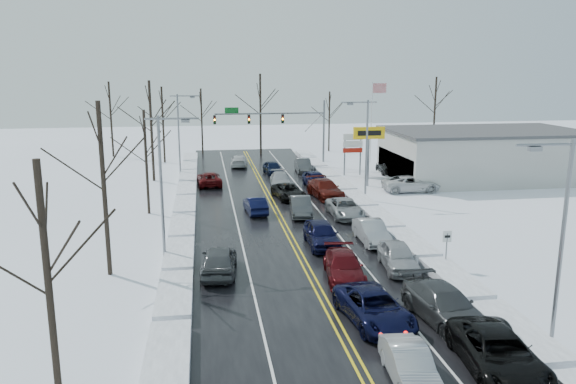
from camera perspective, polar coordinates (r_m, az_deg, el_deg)
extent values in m
plane|color=white|center=(40.22, 0.16, -4.47)|extent=(160.00, 160.00, 0.00)
cube|color=black|center=(42.11, -0.25, -3.68)|extent=(14.00, 84.00, 0.01)
cube|color=white|center=(41.73, -10.66, -4.06)|extent=(1.79, 72.00, 0.58)
cube|color=white|center=(43.83, 9.64, -3.22)|extent=(1.79, 72.00, 0.58)
cylinder|color=slate|center=(68.01, 3.65, 5.93)|extent=(0.24, 0.24, 8.00)
cylinder|color=slate|center=(66.69, -1.84, 7.98)|extent=(13.00, 0.18, 0.18)
cylinder|color=slate|center=(67.62, 2.67, 7.10)|extent=(2.33, 0.10, 2.33)
cube|color=#0C591E|center=(66.28, -5.75, 8.24)|extent=(1.60, 0.08, 0.70)
cube|color=black|center=(66.94, -0.55, 7.44)|extent=(0.32, 0.25, 1.05)
sphere|color=#3F0705|center=(66.76, -0.53, 7.69)|extent=(0.20, 0.20, 0.20)
sphere|color=orange|center=(66.78, -0.53, 7.43)|extent=(0.22, 0.22, 0.22)
sphere|color=black|center=(66.81, -0.53, 7.18)|extent=(0.20, 0.20, 0.20)
cube|color=black|center=(66.50, -3.99, 7.38)|extent=(0.32, 0.25, 1.05)
sphere|color=#3F0705|center=(66.31, -3.98, 7.63)|extent=(0.20, 0.20, 0.20)
sphere|color=orange|center=(66.34, -3.98, 7.37)|extent=(0.22, 0.22, 0.22)
sphere|color=black|center=(66.37, -3.98, 7.11)|extent=(0.20, 0.20, 0.20)
cube|color=black|center=(66.29, -7.47, 7.29)|extent=(0.32, 0.25, 1.05)
sphere|color=#3F0705|center=(66.11, -7.47, 7.54)|extent=(0.20, 0.20, 0.20)
sphere|color=orange|center=(66.13, -7.46, 7.28)|extent=(0.22, 0.22, 0.22)
sphere|color=black|center=(66.16, -7.46, 7.02)|extent=(0.20, 0.20, 0.20)
cylinder|color=slate|center=(57.15, 8.15, 3.37)|extent=(0.20, 0.20, 5.60)
cube|color=yellow|center=(56.80, 8.23, 5.96)|extent=(3.20, 0.30, 1.20)
cube|color=black|center=(56.64, 8.28, 5.94)|extent=(2.40, 0.04, 0.50)
cylinder|color=slate|center=(62.74, 5.77, 3.50)|extent=(0.16, 0.16, 4.00)
cylinder|color=slate|center=(63.21, 7.35, 3.53)|extent=(0.16, 0.16, 4.00)
cube|color=white|center=(62.66, 6.62, 5.59)|extent=(2.20, 0.22, 0.70)
cube|color=white|center=(62.76, 6.60, 4.87)|extent=(2.20, 0.22, 0.70)
cube|color=#A6180C|center=(62.85, 6.58, 4.23)|extent=(2.20, 0.22, 0.50)
cylinder|color=slate|center=(34.82, 15.78, -5.78)|extent=(0.08, 0.08, 2.20)
cube|color=white|center=(34.56, 15.87, -4.36)|extent=(0.55, 0.05, 0.70)
cube|color=black|center=(34.53, 15.90, -4.38)|extent=(0.35, 0.02, 0.15)
cylinder|color=silver|center=(71.47, 8.46, 6.95)|extent=(0.14, 0.14, 10.00)
cube|color=#B7B7B2|center=(64.16, 19.27, 3.51)|extent=(20.00, 12.00, 5.00)
cube|color=#262628|center=(60.32, 10.81, 2.59)|extent=(0.10, 11.00, 2.80)
cube|color=#3F3F42|center=(63.84, 19.44, 5.86)|extent=(20.40, 12.40, 0.30)
cylinder|color=slate|center=(25.69, 26.02, -5.16)|extent=(0.18, 0.18, 9.00)
cylinder|color=slate|center=(24.38, 25.42, 4.38)|extent=(3.20, 0.12, 0.12)
cube|color=slate|center=(23.96, 23.80, 4.04)|extent=(0.50, 0.25, 0.18)
cylinder|color=slate|center=(50.65, 7.98, 4.16)|extent=(0.18, 0.18, 9.00)
cylinder|color=slate|center=(49.99, 7.24, 9.03)|extent=(3.20, 0.12, 0.12)
cube|color=slate|center=(49.79, 6.34, 8.86)|extent=(0.50, 0.25, 0.18)
cylinder|color=slate|center=(34.87, -12.73, 0.21)|extent=(0.18, 0.18, 9.00)
cylinder|color=slate|center=(34.19, -11.73, 7.31)|extent=(3.20, 0.12, 0.12)
cube|color=slate|center=(34.17, -10.37, 7.11)|extent=(0.50, 0.25, 0.18)
cylinder|color=slate|center=(62.49, -11.03, 5.61)|extent=(0.18, 0.18, 9.00)
cylinder|color=slate|center=(62.11, -10.45, 9.58)|extent=(3.20, 0.12, 0.12)
cube|color=slate|center=(62.10, -9.70, 9.47)|extent=(0.50, 0.25, 0.18)
cylinder|color=#2D231C|center=(20.07, -23.07, -9.67)|extent=(0.24, 0.24, 9.00)
cylinder|color=#2D231C|center=(33.19, -18.17, 0.16)|extent=(0.27, 0.27, 10.00)
cylinder|color=#2D231C|center=(46.85, -14.19, 2.91)|extent=(0.23, 0.23, 8.50)
cylinder|color=#2D231C|center=(60.60, -13.69, 5.99)|extent=(0.28, 0.28, 10.50)
cylinder|color=#2D231C|center=(72.52, -12.57, 6.66)|extent=(0.25, 0.25, 9.50)
cylinder|color=#2D231C|center=(79.24, -17.54, 7.04)|extent=(0.27, 0.27, 10.00)
cylinder|color=#2D231C|center=(79.35, -8.75, 7.11)|extent=(0.24, 0.24, 9.00)
cylinder|color=#2D231C|center=(77.67, -2.81, 7.87)|extent=(0.29, 0.29, 11.00)
cylinder|color=#2D231C|center=(80.88, 4.21, 7.14)|extent=(0.23, 0.23, 8.50)
cylinder|color=#2D231C|center=(86.22, 14.67, 7.77)|extent=(0.28, 0.28, 10.50)
imported|color=#A8AAB0|center=(23.11, 12.18, -18.31)|extent=(1.73, 4.28, 1.38)
imported|color=black|center=(27.46, 8.69, -12.95)|extent=(3.14, 5.69, 1.51)
imported|color=#47090D|center=(32.44, 5.67, -8.78)|extent=(2.61, 5.26, 1.47)
imported|color=black|center=(38.02, 3.42, -5.51)|extent=(2.04, 4.96, 1.68)
imported|color=#383A3D|center=(45.69, 1.29, -2.40)|extent=(2.04, 4.74, 1.52)
imported|color=black|center=(51.46, 0.06, -0.69)|extent=(2.94, 5.21, 1.37)
imported|color=#9FA2A7|center=(56.56, -0.78, 0.51)|extent=(2.39, 5.09, 1.44)
imported|color=black|center=(63.48, -1.57, 1.83)|extent=(2.13, 4.40, 1.45)
imported|color=black|center=(24.67, 20.47, -16.76)|extent=(3.24, 6.02, 1.61)
imported|color=#383A3C|center=(28.25, 15.49, -12.53)|extent=(3.02, 5.91, 1.64)
imported|color=#999BA1|center=(34.44, 11.07, -7.67)|extent=(2.34, 4.81, 1.58)
imported|color=#9D9FA4|center=(39.18, 8.45, -5.08)|extent=(1.66, 4.66, 1.53)
imported|color=gray|center=(45.54, 5.79, -2.51)|extent=(2.37, 5.14, 1.43)
imported|color=#450E09|center=(52.10, 3.77, -0.56)|extent=(3.00, 5.90, 1.64)
imported|color=black|center=(56.57, 2.81, 0.50)|extent=(2.31, 4.88, 1.61)
imported|color=#3E4043|center=(64.75, 1.54, 2.04)|extent=(1.81, 4.66, 1.52)
imported|color=black|center=(46.47, -3.32, -2.16)|extent=(1.82, 4.32, 1.39)
imported|color=#510A0C|center=(57.89, -7.98, 0.67)|extent=(2.60, 5.11, 1.38)
imported|color=silver|center=(68.72, -4.97, 2.61)|extent=(2.41, 4.98, 1.40)
imported|color=#424447|center=(33.27, -6.99, -8.26)|extent=(2.42, 5.09, 1.68)
imported|color=silver|center=(55.77, 12.37, 0.05)|extent=(5.68, 2.75, 1.56)
imported|color=#3D3F42|center=(60.29, 13.76, 0.90)|extent=(2.54, 5.06, 1.41)
imported|color=black|center=(64.97, 10.09, 1.89)|extent=(2.46, 5.19, 1.71)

